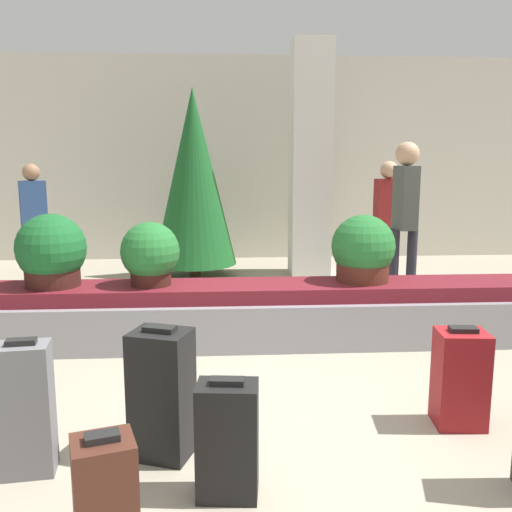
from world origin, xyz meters
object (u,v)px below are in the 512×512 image
object	(u,v)px
suitcase_3	(228,440)
suitcase_0	(105,501)
decorated_tree	(194,177)
potted_plant_1	(51,252)
traveler_0	(405,208)
traveler_1	(387,213)
suitcase_2	(26,409)
potted_plant_2	(150,254)
suitcase_7	(162,394)
traveler_2	(34,214)
pillar	(310,160)
suitcase_1	(460,378)
potted_plant_0	(363,251)

from	to	relation	value
suitcase_3	suitcase_0	bearing A→B (deg)	-132.58
decorated_tree	potted_plant_1	bearing A→B (deg)	-111.36
traveler_0	decorated_tree	bearing A→B (deg)	48.53
suitcase_3	traveler_1	xyz separation A→B (m)	(2.09, 4.50, 0.65)
suitcase_2	suitcase_0	bearing A→B (deg)	-59.56
potted_plant_1	potted_plant_2	distance (m)	0.85
suitcase_7	traveler_2	world-z (taller)	traveler_2
suitcase_3	traveler_2	bearing A→B (deg)	122.23
suitcase_7	suitcase_3	bearing A→B (deg)	-29.55
potted_plant_1	traveler_0	size ratio (longest dim) A/B	0.35
pillar	suitcase_1	world-z (taller)	pillar
suitcase_0	potted_plant_2	bearing A→B (deg)	75.65
suitcase_2	suitcase_3	size ratio (longest dim) A/B	1.21
pillar	potted_plant_1	distance (m)	4.10
traveler_1	traveler_2	size ratio (longest dim) A/B	1.02
suitcase_1	suitcase_2	bearing A→B (deg)	-165.76
suitcase_0	potted_plant_2	world-z (taller)	potted_plant_2
suitcase_7	potted_plant_1	bearing A→B (deg)	138.98
suitcase_7	traveler_0	distance (m)	3.91
potted_plant_0	suitcase_1	bearing A→B (deg)	-83.80
pillar	potted_plant_0	bearing A→B (deg)	-89.46
suitcase_2	potted_plant_2	bearing A→B (deg)	72.15
potted_plant_1	potted_plant_2	xyz separation A→B (m)	(0.85, -0.02, -0.02)
traveler_0	traveler_2	distance (m)	4.66
pillar	suitcase_0	distance (m)	6.20
traveler_0	decorated_tree	xyz separation A→B (m)	(-2.35, 1.76, 0.27)
suitcase_7	suitcase_1	bearing A→B (deg)	27.21
pillar	suitcase_0	xyz separation A→B (m)	(-1.73, -5.80, -1.33)
potted_plant_0	suitcase_7	bearing A→B (deg)	-128.91
suitcase_7	potted_plant_0	size ratio (longest dim) A/B	1.25
suitcase_0	traveler_0	size ratio (longest dim) A/B	0.32
potted_plant_0	traveler_1	xyz separation A→B (m)	(0.83, 2.09, 0.13)
suitcase_2	traveler_0	world-z (taller)	traveler_0
suitcase_7	traveler_1	distance (m)	4.80
suitcase_1	suitcase_2	world-z (taller)	suitcase_2
potted_plant_0	traveler_2	bearing A→B (deg)	145.45
potted_plant_1	potted_plant_2	size ratio (longest dim) A/B	1.13
suitcase_3	potted_plant_0	xyz separation A→B (m)	(1.26, 2.41, 0.52)
traveler_1	traveler_0	bearing A→B (deg)	75.26
suitcase_3	decorated_tree	bearing A→B (deg)	100.13
potted_plant_0	pillar	bearing A→B (deg)	90.54
suitcase_2	potted_plant_0	distance (m)	3.17
suitcase_0	suitcase_3	xyz separation A→B (m)	(0.50, 0.44, 0.02)
potted_plant_1	suitcase_1	bearing A→B (deg)	-30.31
suitcase_1	traveler_1	xyz separation A→B (m)	(0.64, 3.83, 0.64)
suitcase_3	decorated_tree	distance (m)	5.35
suitcase_2	decorated_tree	distance (m)	5.10
potted_plant_0	traveler_0	size ratio (longest dim) A/B	0.33
pillar	traveler_1	size ratio (longest dim) A/B	2.01
suitcase_7	potted_plant_1	xyz separation A→B (m)	(-1.13, 1.97, 0.47)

